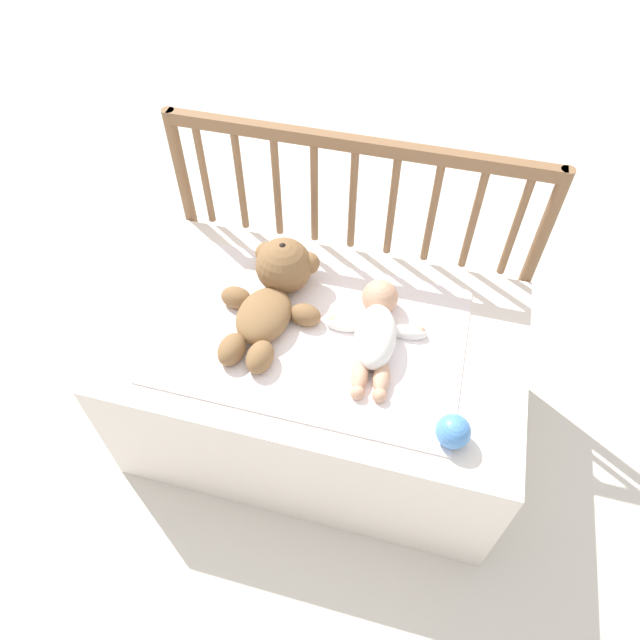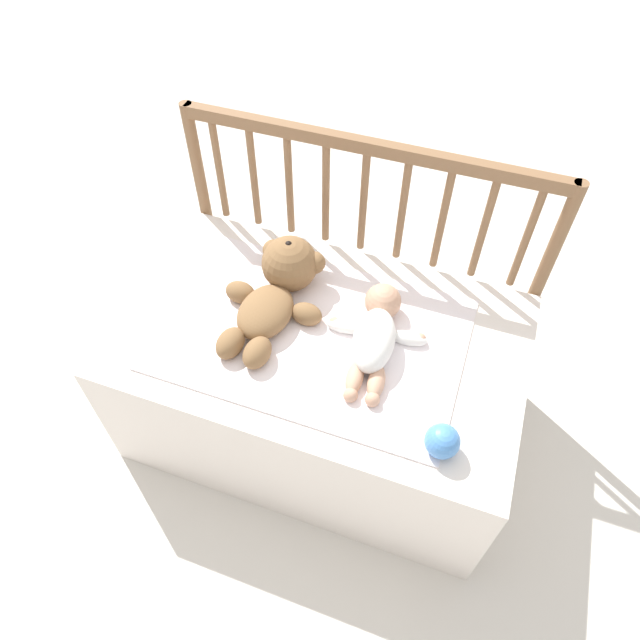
# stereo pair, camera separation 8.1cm
# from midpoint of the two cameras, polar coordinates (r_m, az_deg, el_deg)

# --- Properties ---
(ground_plane) EXTENTS (12.00, 12.00, 0.00)m
(ground_plane) POSITION_cam_midpoint_polar(r_m,az_deg,el_deg) (1.89, -1.22, -9.87)
(ground_plane) COLOR silver
(crib_mattress) EXTENTS (1.08, 0.67, 0.45)m
(crib_mattress) POSITION_cam_midpoint_polar(r_m,az_deg,el_deg) (1.70, -1.34, -6.11)
(crib_mattress) COLOR white
(crib_mattress) RESTS_ON ground_plane
(crib_rail) EXTENTS (1.08, 0.04, 0.82)m
(crib_rail) POSITION_cam_midpoint_polar(r_m,az_deg,el_deg) (1.67, 1.82, 10.57)
(crib_rail) COLOR brown
(crib_rail) RESTS_ON ground_plane
(blanket) EXTENTS (0.79, 0.53, 0.01)m
(blanket) POSITION_cam_midpoint_polar(r_m,az_deg,el_deg) (1.51, -2.27, -1.49)
(blanket) COLOR white
(blanket) RESTS_ON crib_mattress
(teddy_bear) EXTENTS (0.29, 0.41, 0.16)m
(teddy_bear) POSITION_cam_midpoint_polar(r_m,az_deg,el_deg) (1.54, -6.10, 3.02)
(teddy_bear) COLOR olive
(teddy_bear) RESTS_ON crib_mattress
(baby) EXTENTS (0.27, 0.36, 0.10)m
(baby) POSITION_cam_midpoint_polar(r_m,az_deg,el_deg) (1.47, 4.06, -1.11)
(baby) COLOR white
(baby) RESTS_ON crib_mattress
(toy_ball) EXTENTS (0.08, 0.08, 0.08)m
(toy_ball) POSITION_cam_midpoint_polar(r_m,az_deg,el_deg) (1.33, 11.46, -10.92)
(toy_ball) COLOR #4C8CDB
(toy_ball) RESTS_ON crib_mattress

